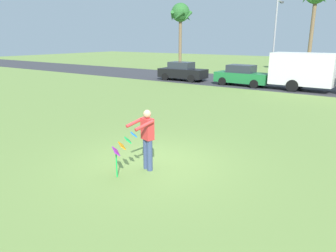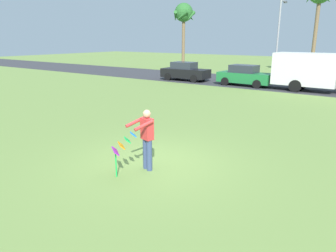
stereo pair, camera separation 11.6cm
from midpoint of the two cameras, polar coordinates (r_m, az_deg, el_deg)
name	(u,v)px [view 1 (the left image)]	position (r m, az deg, el deg)	size (l,w,h in m)	color
ground_plane	(153,163)	(9.54, -3.03, -6.66)	(120.00, 120.00, 0.00)	olive
road_strip	(301,86)	(26.95, 22.77, 6.67)	(120.00, 8.00, 0.01)	#38383D
person_kite_flyer	(147,138)	(8.77, -4.19, -2.09)	(0.68, 0.75, 1.73)	#384772
kite_held	(122,147)	(8.45, -8.67, -3.85)	(0.67, 0.72, 1.21)	blue
parked_car_black	(182,72)	(28.17, 2.47, 9.77)	(4.25, 1.93, 1.60)	black
parked_car_green	(242,76)	(25.69, 13.09, 8.82)	(4.26, 1.95, 1.60)	#1E7238
parked_truck_grey_van	(315,71)	(24.21, 24.88, 8.94)	(6.75, 2.23, 2.62)	gray
palm_tree_left_near	(180,15)	(38.69, 2.17, 19.34)	(2.58, 2.71, 7.51)	brown
streetlight_pole	(275,34)	(32.32, 18.66, 15.46)	(0.24, 1.65, 7.00)	#9E9EA3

